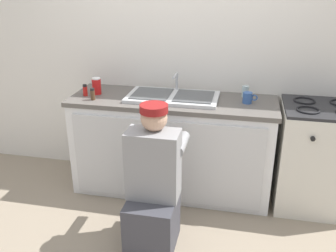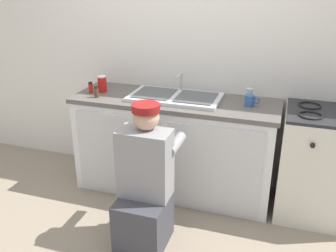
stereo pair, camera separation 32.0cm
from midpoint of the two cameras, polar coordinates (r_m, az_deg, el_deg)
name	(u,v)px [view 1 (the left image)]	position (r m, az deg, el deg)	size (l,w,h in m)	color
ground_plane	(166,204)	(3.46, -3.05, -11.87)	(12.00, 12.00, 0.00)	gray
back_wall	(180,52)	(3.56, -0.76, 11.13)	(6.00, 0.10, 2.50)	silver
counter_cabinet	(172,147)	(3.49, -1.98, -3.32)	(1.79, 0.62, 0.87)	white
countertop	(173,101)	(3.32, -2.05, 3.81)	(1.83, 0.62, 0.04)	#5B5651
sink_double_basin	(173,96)	(3.31, -2.05, 4.47)	(0.80, 0.44, 0.19)	silver
stove_range	(317,157)	(3.43, 19.26, -4.53)	(0.66, 0.62, 0.94)	silver
plumber_person	(153,190)	(2.81, -5.60, -9.73)	(0.42, 0.61, 1.10)	#3F3F47
spice_bottle_pepper	(93,94)	(3.37, -14.12, 4.67)	(0.04, 0.04, 0.10)	#513823
coffee_mug	(248,98)	(3.23, 9.31, 4.22)	(0.13, 0.08, 0.10)	#335699
soda_cup_red	(97,86)	(3.52, -13.42, 5.91)	(0.08, 0.08, 0.15)	red
water_glass	(245,91)	(3.39, 9.06, 5.18)	(0.06, 0.06, 0.10)	#ADC6CC
spice_bottle_red	(85,90)	(3.50, -15.11, 5.24)	(0.04, 0.04, 0.10)	red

